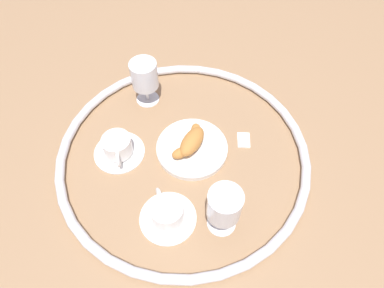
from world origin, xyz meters
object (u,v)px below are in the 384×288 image
object	(u,v)px
pastry_plate	(192,148)
sugar_packet	(244,140)
coffee_cup_near	(118,148)
croissant_large	(191,141)
coffee_cup_far	(167,214)
juice_glass_right	(224,206)
juice_glass_left	(144,76)

from	to	relation	value
pastry_plate	sugar_packet	distance (m)	0.15
pastry_plate	coffee_cup_near	distance (m)	0.20
croissant_large	coffee_cup_near	distance (m)	0.19
croissant_large	coffee_cup_far	world-z (taller)	croissant_large
croissant_large	coffee_cup_near	world-z (taller)	croissant_large
coffee_cup_far	juice_glass_right	distance (m)	0.14
sugar_packet	juice_glass_left	bearing A→B (deg)	63.37
pastry_plate	croissant_large	xyz separation A→B (m)	(-0.00, 0.00, 0.03)
coffee_cup_near	juice_glass_right	world-z (taller)	juice_glass_right
sugar_packet	pastry_plate	bearing A→B (deg)	105.28
croissant_large	juice_glass_left	distance (m)	0.23
coffee_cup_far	sugar_packet	distance (m)	0.30
juice_glass_left	croissant_large	bearing A→B (deg)	-114.64
pastry_plate	croissant_large	bearing A→B (deg)	91.69
juice_glass_right	sugar_packet	world-z (taller)	juice_glass_right
croissant_large	pastry_plate	bearing A→B (deg)	-88.31
juice_glass_left	juice_glass_right	world-z (taller)	same
coffee_cup_near	juice_glass_right	distance (m)	0.34
coffee_cup_far	pastry_plate	bearing A→B (deg)	13.55
coffee_cup_far	juice_glass_left	distance (m)	0.39
croissant_large	sugar_packet	distance (m)	0.15
juice_glass_left	sugar_packet	world-z (taller)	juice_glass_left
coffee_cup_near	sugar_packet	size ratio (longest dim) A/B	2.72
coffee_cup_near	juice_glass_left	distance (m)	0.21
juice_glass_right	sugar_packet	distance (m)	0.27
coffee_cup_far	coffee_cup_near	bearing A→B (deg)	66.66
pastry_plate	coffee_cup_far	xyz separation A→B (m)	(-0.20, -0.05, 0.02)
croissant_large	coffee_cup_far	size ratio (longest dim) A/B	1.01
juice_glass_left	sugar_packet	distance (m)	0.33
croissant_large	sugar_packet	xyz separation A→B (m)	(0.10, -0.11, -0.04)
pastry_plate	coffee_cup_far	world-z (taller)	coffee_cup_far
pastry_plate	juice_glass_left	size ratio (longest dim) A/B	1.37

